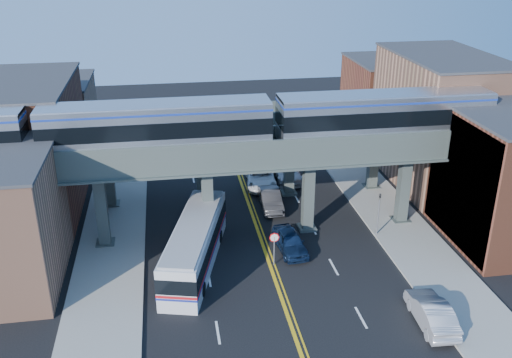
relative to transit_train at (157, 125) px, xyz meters
The scene contains 20 objects.
ground 14.43m from the transit_train, 47.02° to the right, with size 120.00×120.00×0.00m, color black.
sidewalk_west 10.37m from the transit_train, 153.69° to the left, with size 5.00×70.00×0.16m, color gray.
sidewalk_east 21.23m from the transit_train, ahead, with size 5.00×70.00×0.16m, color gray.
building_west_b 14.19m from the transit_train, 144.08° to the left, with size 8.00×14.00×11.00m, color brown.
building_west_c 24.34m from the transit_train, 117.74° to the left, with size 8.00×10.00×8.00m, color #A46F55.
building_east_a 26.63m from the transit_train, ahead, with size 8.00×10.00×10.00m, color brown.
building_east_b 27.37m from the transit_train, 17.13° to the left, with size 8.00×14.00×12.00m, color #A46F55.
building_east_c 33.75m from the transit_train, 38.98° to the left, with size 8.00×10.00×9.00m, color brown.
mural_panel 22.85m from the transit_train, 10.30° to the right, with size 0.10×9.50×9.50m, color teal.
elevated_viaduct_near 8.02m from the transit_train, ahead, with size 52.00×3.60×7.40m.
elevated_viaduct_far 10.64m from the transit_train, 43.19° to the left, with size 52.00×3.60×7.40m.
transit_train is the anchor object (origin of this frame).
stop_sign 11.99m from the transit_train, 32.81° to the right, with size 0.76×0.09×2.63m.
traffic_signal 18.22m from the transit_train, ahead, with size 0.15×0.18×4.10m.
transit_bus 9.05m from the transit_train, 61.68° to the right, with size 5.70×12.37×3.11m.
car_lane_a 13.11m from the transit_train, 18.97° to the right, with size 1.88×4.66×1.59m, color #101F3B.
car_lane_b 13.35m from the transit_train, 24.86° to the left, with size 1.70×4.86×1.60m, color #343437.
car_lane_c 15.72m from the transit_train, 45.30° to the left, with size 2.71×5.88×1.63m, color white.
car_lane_d 18.16m from the transit_train, 41.35° to the left, with size 2.44×5.99×1.74m, color #BBBBC0.
car_parked_curb 22.45m from the transit_train, 39.72° to the right, with size 1.77×5.08×1.67m, color #A4A4A8.
Camera 1 is at (-6.75, -31.91, 22.03)m, focal length 40.00 mm.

